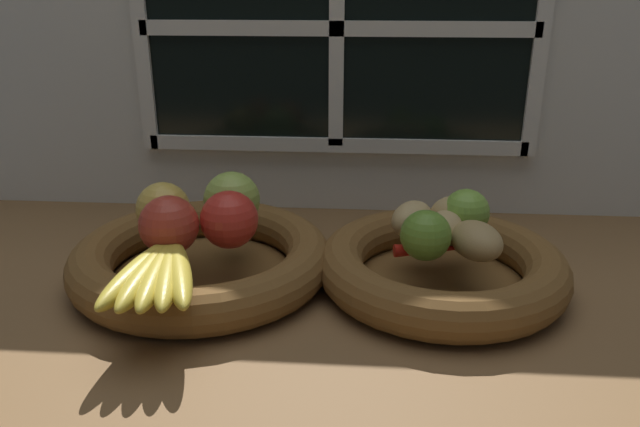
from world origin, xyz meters
TOP-DOWN VIEW (x-y plane):
  - ground_plane at (0.00, 0.00)cm, footprint 140.00×90.00cm
  - back_wall at (0.00, 29.77)cm, footprint 140.00×4.60cm
  - fruit_bowl_left at (-16.62, -0.08)cm, footprint 35.03×35.03cm
  - fruit_bowl_right at (15.42, -0.08)cm, footprint 32.63×32.63cm
  - apple_red_right at (-12.00, -2.37)cm, footprint 7.43×7.43cm
  - apple_green_back at (-13.13, 4.57)cm, footprint 7.80×7.80cm
  - apple_red_front at (-19.06, -4.82)cm, footprint 7.46×7.46cm
  - apple_golden_left at (-21.75, 1.21)cm, footprint 7.18×7.18cm
  - banana_bunch_front at (-17.89, -12.96)cm, footprint 11.47×19.19cm
  - potato_large at (15.42, -0.08)cm, footprint 6.00×7.38cm
  - potato_oblong at (11.52, 2.95)cm, footprint 7.90×8.74cm
  - potato_small at (18.88, -3.55)cm, footprint 8.28×9.40cm
  - potato_back at (17.58, 4.69)cm, footprint 7.34×5.55cm
  - lime_near at (12.62, -4.28)cm, footprint 6.26×6.26cm
  - lime_far at (18.68, 4.12)cm, footprint 6.28×6.28cm
  - chili_pepper at (14.43, -3.01)cm, footprint 11.30×3.67cm

SIDE VIEW (x-z plane):
  - ground_plane at x=0.00cm, z-range -3.00..0.00cm
  - fruit_bowl_left at x=-16.62cm, z-range -0.18..5.79cm
  - fruit_bowl_right at x=15.42cm, z-range -0.17..5.79cm
  - chili_pepper at x=14.43cm, z-range 5.97..7.61cm
  - banana_bunch_front at x=-17.89cm, z-range 5.97..8.88cm
  - potato_large at x=15.42cm, z-range 5.97..10.53cm
  - potato_small at x=18.88cm, z-range 5.97..10.58cm
  - potato_oblong at x=11.52cm, z-range 5.97..10.74cm
  - potato_back at x=17.58cm, z-range 5.97..11.13cm
  - lime_near at x=12.62cm, z-range 5.97..12.23cm
  - lime_far at x=18.68cm, z-range 5.97..12.25cm
  - apple_golden_left at x=-21.75cm, z-range 5.97..13.14cm
  - apple_red_right at x=-12.00cm, z-range 5.97..13.39cm
  - apple_red_front at x=-19.06cm, z-range 5.97..13.43cm
  - apple_green_back at x=-13.13cm, z-range 5.97..13.77cm
  - back_wall at x=0.00cm, z-range 0.38..55.38cm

